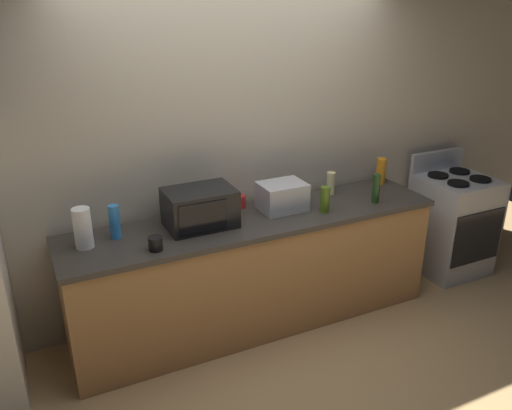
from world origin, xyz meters
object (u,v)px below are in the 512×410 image
at_px(paper_towel_roll, 83,228).
at_px(bottle_olive_oil, 325,199).
at_px(mug_black, 155,243).
at_px(microwave, 200,208).
at_px(toaster_oven, 282,196).
at_px(bottle_wine, 376,188).
at_px(bottle_dish_soap, 381,171).
at_px(mug_red, 239,201).
at_px(stove_range, 452,224).
at_px(bottle_spray_cleaner, 115,222).
at_px(bottle_hand_soap, 331,183).

height_order(paper_towel_roll, bottle_olive_oil, paper_towel_roll).
bearing_deg(paper_towel_roll, mug_black, -30.58).
bearing_deg(paper_towel_roll, microwave, -0.16).
bearing_deg(toaster_oven, microwave, -178.94).
distance_m(microwave, bottle_wine, 1.40).
relative_size(microwave, mug_black, 5.14).
height_order(bottle_dish_soap, mug_red, bottle_dish_soap).
bearing_deg(paper_towel_roll, bottle_olive_oil, -5.73).
distance_m(stove_range, bottle_dish_soap, 0.92).
height_order(stove_range, mug_red, stove_range).
height_order(bottle_wine, bottle_olive_oil, bottle_wine).
relative_size(stove_range, bottle_olive_oil, 5.46).
relative_size(toaster_oven, bottle_wine, 1.48).
relative_size(bottle_spray_cleaner, mug_black, 2.52).
bearing_deg(bottle_spray_cleaner, stove_range, -1.94).
bearing_deg(bottle_hand_soap, bottle_wine, -55.81).
relative_size(paper_towel_roll, bottle_olive_oil, 1.36).
bearing_deg(mug_red, paper_towel_roll, -170.86).
bearing_deg(bottle_dish_soap, microwave, -174.90).
bearing_deg(bottle_dish_soap, toaster_oven, -172.35).
relative_size(bottle_olive_oil, mug_red, 2.08).
distance_m(bottle_olive_oil, mug_red, 0.65).
distance_m(toaster_oven, bottle_dish_soap, 1.05).
relative_size(toaster_oven, bottle_olive_oil, 1.72).
bearing_deg(paper_towel_roll, bottle_spray_cleaner, 13.67).
bearing_deg(bottle_olive_oil, bottle_wine, -1.28).
bearing_deg(stove_range, bottle_dish_soap, 164.40).
distance_m(bottle_wine, mug_black, 1.78).
relative_size(microwave, toaster_oven, 1.41).
xyz_separation_m(microwave, paper_towel_roll, (-0.79, 0.00, 0.00)).
relative_size(bottle_hand_soap, mug_black, 1.96).
distance_m(microwave, mug_red, 0.44).
distance_m(paper_towel_roll, bottle_dish_soap, 2.50).
xyz_separation_m(bottle_spray_cleaner, mug_red, (0.97, 0.14, -0.07)).
bearing_deg(toaster_oven, mug_red, 146.56).
bearing_deg(bottle_hand_soap, bottle_dish_soap, 2.07).
bearing_deg(toaster_oven, stove_range, -1.97).
height_order(stove_range, bottle_olive_oil, bottle_olive_oil).
relative_size(bottle_hand_soap, mug_red, 1.92).
height_order(bottle_olive_oil, bottle_spray_cleaner, bottle_spray_cleaner).
distance_m(stove_range, bottle_olive_oil, 1.59).
height_order(bottle_olive_oil, mug_red, bottle_olive_oil).
distance_m(toaster_oven, mug_black, 1.08).
relative_size(toaster_oven, bottle_dish_soap, 1.51).
bearing_deg(bottle_wine, bottle_olive_oil, 178.72).
distance_m(microwave, bottle_hand_soap, 1.18).
relative_size(stove_range, bottle_hand_soap, 5.90).
xyz_separation_m(bottle_dish_soap, mug_black, (-2.09, -0.39, -0.07)).
height_order(microwave, toaster_oven, microwave).
bearing_deg(bottle_hand_soap, stove_range, -8.31).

